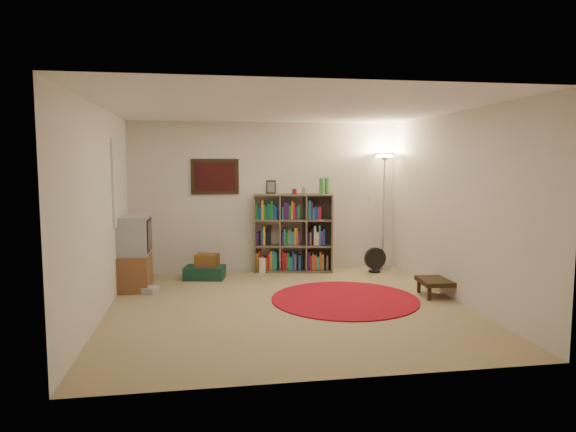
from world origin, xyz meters
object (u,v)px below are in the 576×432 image
floor_lamp (384,173)px  suitcase (205,273)px  bookshelf (292,234)px  tv_stand (132,254)px  floor_fan (375,260)px  side_table (439,282)px

floor_lamp → suitcase: bearing=-174.4°
bookshelf → floor_lamp: size_ratio=0.79×
bookshelf → suitcase: bearing=-156.3°
tv_stand → suitcase: 1.21m
floor_lamp → floor_fan: floor_lamp is taller
suitcase → floor_fan: bearing=12.1°
bookshelf → side_table: size_ratio=2.77×
floor_lamp → floor_fan: (-0.23, -0.28, -1.44)m
floor_lamp → suitcase: (-3.05, -0.30, -1.56)m
floor_fan → suitcase: floor_fan is taller
suitcase → side_table: (3.18, -1.60, 0.10)m
bookshelf → side_table: (1.71, -1.96, -0.43)m
tv_stand → suitcase: tv_stand is taller
floor_fan → tv_stand: size_ratio=0.39×
tv_stand → side_table: 4.37m
side_table → floor_fan: bearing=102.6°
tv_stand → side_table: bearing=-14.2°
suitcase → side_table: side_table is taller
floor_fan → floor_lamp: bearing=42.3°
bookshelf → floor_lamp: 1.88m
floor_fan → tv_stand: bearing=179.1°
floor_fan → suitcase: (-2.81, -0.01, -0.11)m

